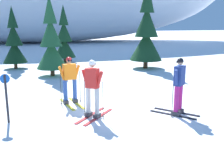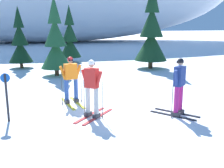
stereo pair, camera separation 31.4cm
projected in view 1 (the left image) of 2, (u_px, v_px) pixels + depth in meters
ground_plane at (113, 109)px, 9.59m from camera, size 120.00×120.00×0.00m
skier_orange_jacket at (70, 79)px, 10.02m from camera, size 0.87×1.62×1.73m
skier_red_jacket at (93, 88)px, 8.55m from camera, size 1.39×1.58×1.84m
skier_navy_jacket at (179, 85)px, 8.82m from camera, size 1.41×1.42×1.86m
pine_tree_far_left at (14, 43)px, 17.01m from camera, size 1.48×1.48×3.84m
pine_tree_center_left at (51, 43)px, 14.75m from camera, size 1.65×1.65×4.28m
pine_tree_center_right at (64, 39)px, 19.26m from camera, size 1.55×1.55×4.00m
pine_tree_far_right at (146, 33)px, 17.04m from camera, size 2.02×2.02×5.22m
trail_marker_post at (6, 95)px, 8.15m from camera, size 0.28×0.07×1.49m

